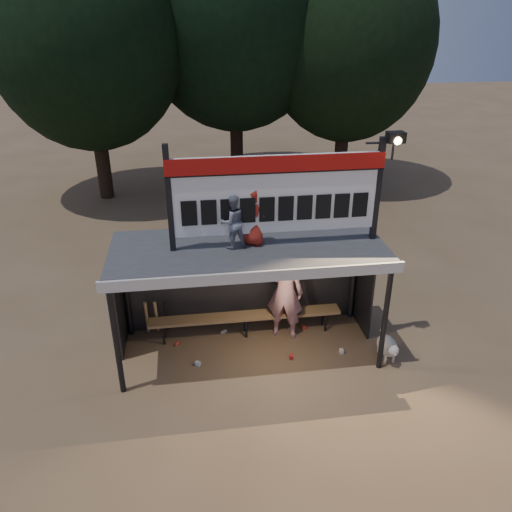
{
  "coord_description": "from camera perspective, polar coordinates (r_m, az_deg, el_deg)",
  "views": [
    {
      "loc": [
        -1.02,
        -8.17,
        6.13
      ],
      "look_at": [
        0.2,
        0.4,
        1.9
      ],
      "focal_mm": 35.0,
      "sensor_mm": 36.0,
      "label": 1
    }
  ],
  "objects": [
    {
      "name": "player",
      "position": [
        10.15,
        3.33,
        -4.16
      ],
      "size": [
        0.88,
        0.73,
        2.06
      ],
      "primitive_type": "imported",
      "rotation": [
        0.0,
        0.0,
        2.77
      ],
      "color": "silver",
      "rests_on": "ground"
    },
    {
      "name": "child_b",
      "position": [
        8.94,
        -0.28,
        4.64
      ],
      "size": [
        0.64,
        0.59,
        1.1
      ],
      "primitive_type": "imported",
      "rotation": [
        0.0,
        0.0,
        2.55
      ],
      "color": "#A22418",
      "rests_on": "dugout_shelter"
    },
    {
      "name": "ground",
      "position": [
        10.27,
        -0.8,
        -10.63
      ],
      "size": [
        80.0,
        80.0,
        0.0
      ],
      "primitive_type": "plane",
      "color": "brown",
      "rests_on": "ground"
    },
    {
      "name": "scoreboard_assembly",
      "position": [
        8.78,
        2.71,
        7.36
      ],
      "size": [
        4.1,
        0.27,
        1.99
      ],
      "color": "black",
      "rests_on": "dugout_shelter"
    },
    {
      "name": "child_a",
      "position": [
        8.82,
        -2.7,
        3.93
      ],
      "size": [
        0.57,
        0.5,
        0.99
      ],
      "primitive_type": "imported",
      "rotation": [
        0.0,
        0.0,
        3.44
      ],
      "color": "gray",
      "rests_on": "dugout_shelter"
    },
    {
      "name": "litter",
      "position": [
        10.38,
        0.71,
        -9.9
      ],
      "size": [
        3.36,
        1.17,
        0.08
      ],
      "color": "red",
      "rests_on": "ground"
    },
    {
      "name": "tree_right",
      "position": [
        19.64,
        10.61,
        22.88
      ],
      "size": [
        6.08,
        6.08,
        8.72
      ],
      "color": "black",
      "rests_on": "ground"
    },
    {
      "name": "bench",
      "position": [
        10.47,
        -1.21,
        -6.94
      ],
      "size": [
        4.0,
        0.35,
        0.48
      ],
      "color": "olive",
      "rests_on": "ground"
    },
    {
      "name": "bats",
      "position": [
        10.68,
        -11.3,
        -6.8
      ],
      "size": [
        0.47,
        0.32,
        0.84
      ],
      "color": "#A1744B",
      "rests_on": "ground"
    },
    {
      "name": "tree_left",
      "position": [
        18.43,
        -18.93,
        22.86
      ],
      "size": [
        6.46,
        6.46,
        9.27
      ],
      "color": "black",
      "rests_on": "ground"
    },
    {
      "name": "dugout_shelter",
      "position": [
        9.5,
        -1.06,
        -0.78
      ],
      "size": [
        5.1,
        2.08,
        2.32
      ],
      "color": "#373739",
      "rests_on": "ground"
    },
    {
      "name": "tree_mid",
      "position": [
        19.78,
        -2.48,
        26.11
      ],
      "size": [
        7.22,
        7.22,
        10.36
      ],
      "color": "black",
      "rests_on": "ground"
    },
    {
      "name": "dog",
      "position": [
        10.21,
        14.82,
        -9.95
      ],
      "size": [
        0.36,
        0.81,
        0.49
      ],
      "color": "beige",
      "rests_on": "ground"
    }
  ]
}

